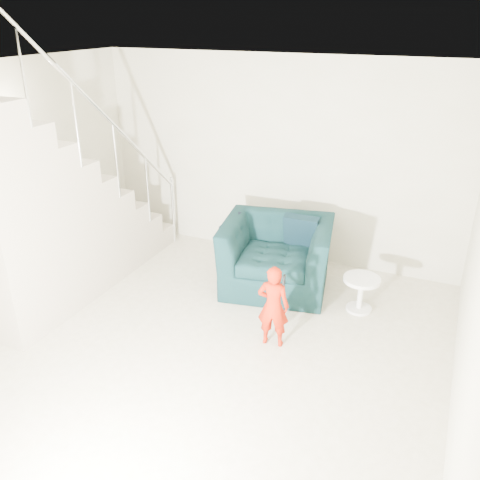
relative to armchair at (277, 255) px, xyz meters
name	(u,v)px	position (x,y,z in m)	size (l,w,h in m)	color
floor	(177,361)	(-0.36, -1.83, -0.42)	(5.50, 5.50, 0.00)	tan
ceiling	(159,76)	(-0.36, -1.83, 2.28)	(5.50, 5.50, 0.00)	silver
back_wall	(277,160)	(-0.36, 0.92, 0.93)	(5.00, 5.00, 0.00)	#B5B094
right_wall	(479,295)	(2.14, -1.83, 0.93)	(5.50, 5.50, 0.00)	#B5B094
armchair	(277,255)	(0.00, 0.00, 0.00)	(1.30, 1.14, 0.85)	black
toddler	(273,306)	(0.39, -1.16, 0.02)	(0.32, 0.21, 0.89)	#AD2205
side_table	(361,288)	(1.08, -0.15, -0.14)	(0.42, 0.42, 0.42)	silver
staircase	(46,222)	(-2.36, -1.28, 0.52)	(1.02, 3.03, 3.62)	#ADA089
cushion	(302,231)	(0.21, 0.29, 0.24)	(0.44, 0.12, 0.42)	black
throw	(231,242)	(-0.58, -0.09, 0.11)	(0.05, 0.54, 0.61)	black
phone	(284,280)	(0.49, -1.17, 0.35)	(0.02, 0.05, 0.10)	black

